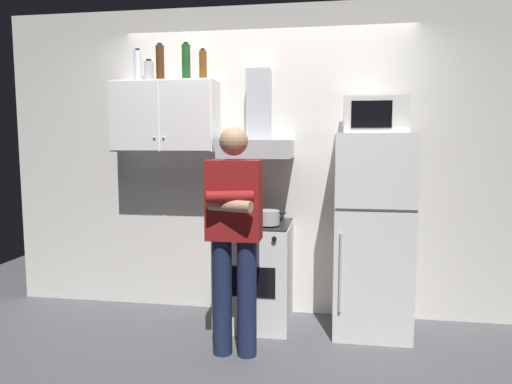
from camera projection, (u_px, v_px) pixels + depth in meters
The scene contains 14 objects.
ground_plane at pixel (256, 335), 3.70m from camera, with size 7.00×7.00×0.00m, color #4C4C51.
back_wall_tiled at pixel (267, 162), 4.14m from camera, with size 4.80×0.10×2.70m, color silver.
upper_cabinet at pixel (166, 117), 4.01m from camera, with size 0.90×0.37×0.60m.
stove_oven at pixel (255, 273), 3.91m from camera, with size 0.60×0.62×0.87m.
range_hood at pixel (257, 134), 3.90m from camera, with size 0.60×0.44×0.75m.
refrigerator at pixel (372, 234), 3.72m from camera, with size 0.60×0.62×1.60m.
microwave at pixel (375, 115), 3.63m from camera, with size 0.48×0.37×0.28m.
person_standing at pixel (234, 232), 3.27m from camera, with size 0.38×0.33×1.64m.
cooking_pot at pixel (268, 217), 3.72m from camera, with size 0.28×0.18×0.11m.
bottle_beer_brown at pixel (203, 66), 3.93m from camera, with size 0.06×0.06×0.27m.
bottle_rum_dark at pixel (160, 63), 3.94m from camera, with size 0.07×0.07×0.31m.
bottle_vodka_clear at pixel (138, 66), 4.04m from camera, with size 0.07×0.07×0.29m.
bottle_wine_green at pixel (186, 63), 3.94m from camera, with size 0.07×0.07×0.32m.
bottle_canister_steel at pixel (149, 72), 4.03m from camera, with size 0.08×0.08×0.20m.
Camera 1 is at (0.56, -3.51, 1.55)m, focal length 32.58 mm.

